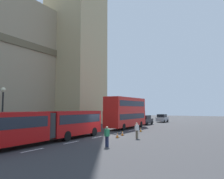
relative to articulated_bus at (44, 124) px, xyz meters
The scene contains 12 objects.
ground_plane 7.28m from the articulated_bus, 16.37° to the right, with size 160.00×160.00×0.00m, color #333335.
lane_centre_marking 4.70m from the articulated_bus, 27.17° to the right, with size 25.20×0.16×0.01m.
articulated_bus is the anchor object (origin of this frame).
double_decker_bus 17.80m from the articulated_bus, ahead, with size 10.47×2.54×4.90m.
sedan_lead 27.02m from the articulated_bus, ahead, with size 4.40×1.86×1.85m.
sedan_trailing 36.67m from the articulated_bus, ahead, with size 4.40×1.86×1.85m.
traffic_cone_west 8.00m from the articulated_bus, 32.43° to the right, with size 0.36×0.36×0.58m.
traffic_cone_middle 9.67m from the articulated_bus, 23.25° to the right, with size 0.36×0.36×0.58m.
traffic_cone_east 14.44m from the articulated_bus, 16.49° to the right, with size 0.36×0.36×0.58m.
street_lamp 4.81m from the articulated_bus, 103.38° to the left, with size 0.44×0.44×5.27m.
pedestrian_near_cones 6.29m from the articulated_bus, 79.54° to the right, with size 0.45×0.35×1.69m.
pedestrian_by_kerb 9.56m from the articulated_bus, 41.46° to the right, with size 0.47×0.41×1.69m.
Camera 1 is at (-22.34, -13.87, 3.19)m, focal length 36.61 mm.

